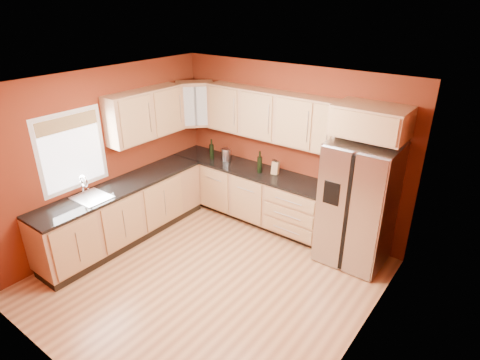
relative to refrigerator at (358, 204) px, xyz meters
The scene contains 23 objects.
floor 2.29m from the refrigerator, 129.72° to the right, with size 4.00×4.00×0.00m, color #9C603C.
ceiling 2.72m from the refrigerator, 129.72° to the right, with size 4.00×4.00×0.00m, color white.
wall_back 1.46m from the refrigerator, 164.48° to the left, with size 4.00×0.04×2.60m, color maroon.
wall_front 3.89m from the refrigerator, 110.43° to the right, with size 4.00×0.04×2.60m, color maroon.
wall_left 3.75m from the refrigerator, 154.12° to the right, with size 0.04×4.00×2.60m, color maroon.
wall_right 1.80m from the refrigerator, 68.20° to the right, with size 0.04×4.00×2.60m, color maroon.
base_cabinets_back 1.95m from the refrigerator, behind, with size 2.90×0.60×0.88m, color #AD7B54.
base_cabinets_left 3.49m from the refrigerator, 151.95° to the right, with size 0.60×2.80×0.88m, color #AD7B54.
countertop_back 1.90m from the refrigerator, behind, with size 2.90×0.62×0.04m, color black.
countertop_left 3.45m from the refrigerator, 151.87° to the right, with size 0.62×2.80×0.04m, color black.
upper_cabinets_back 1.87m from the refrigerator, behind, with size 2.30×0.33×0.75m, color #AD7B54.
upper_cabinets_left 3.44m from the refrigerator, 164.22° to the right, with size 0.33×1.35×0.75m, color #AD7B54.
corner_upper_cabinet 3.16m from the refrigerator, behind, with size 0.62×0.33×0.75m, color #AD7B54.
over_fridge_cabinet 1.16m from the refrigerator, 90.00° to the left, with size 0.92×0.60×0.40m, color #AD7B54.
refrigerator is the anchor object (origin of this frame).
window 4.01m from the refrigerator, 147.46° to the right, with size 0.03×0.90×1.00m, color white.
sink_faucet 3.71m from the refrigerator, 145.05° to the right, with size 0.50×0.42×0.30m, color silver, non-canonical shape.
canister_left 2.38m from the refrigerator, behind, with size 0.12×0.12×0.19m, color #BCBCC1.
canister_right 2.42m from the refrigerator, behind, with size 0.13×0.13×0.22m, color #BCBCC1.
wine_bottle_a 2.67m from the refrigerator, behind, with size 0.08×0.08×0.35m, color black, non-canonical shape.
wine_bottle_b 1.68m from the refrigerator, behind, with size 0.08×0.08×0.36m, color black, non-canonical shape.
knife_block 1.43m from the refrigerator, behind, with size 0.10×0.09×0.21m, color #A77F51.
soap_dispenser 0.57m from the refrigerator, behind, with size 0.07×0.07×0.20m, color silver.
Camera 1 is at (2.98, -3.24, 3.50)m, focal length 30.00 mm.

